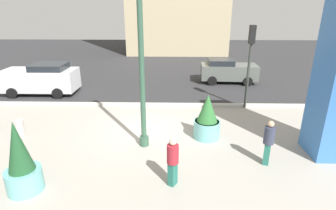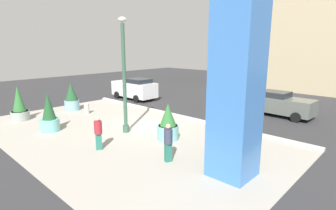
# 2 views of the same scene
# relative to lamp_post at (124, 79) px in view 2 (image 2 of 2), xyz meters

# --- Properties ---
(ground_plane) EXTENTS (60.00, 60.00, 0.00)m
(ground_plane) POSITION_rel_lamp_post_xyz_m (-0.05, 5.38, -3.04)
(ground_plane) COLOR #2D2D30
(plaza_pavement) EXTENTS (18.00, 10.00, 0.02)m
(plaza_pavement) POSITION_rel_lamp_post_xyz_m (-0.05, -0.62, -3.04)
(plaza_pavement) COLOR #9E998E
(plaza_pavement) RESTS_ON ground_plane
(curb_strip) EXTENTS (18.00, 0.24, 0.16)m
(curb_strip) POSITION_rel_lamp_post_xyz_m (-0.05, 4.50, -2.96)
(curb_strip) COLOR #B7B2A8
(curb_strip) RESTS_ON ground_plane
(lamp_post) EXTENTS (0.44, 0.44, 6.23)m
(lamp_post) POSITION_rel_lamp_post_xyz_m (0.00, 0.00, 0.00)
(lamp_post) COLOR #335642
(lamp_post) RESTS_ON ground_plane
(art_pillar_blue) EXTENTS (1.50, 1.50, 6.31)m
(art_pillar_blue) POSITION_rel_lamp_post_xyz_m (6.97, -0.44, 0.12)
(art_pillar_blue) COLOR #3870BC
(art_pillar_blue) RESTS_ON ground_plane
(potted_plant_near_left) EXTENTS (1.04, 1.04, 2.27)m
(potted_plant_near_left) POSITION_rel_lamp_post_xyz_m (-3.28, -2.85, -2.09)
(potted_plant_near_left) COLOR #6BB2B2
(potted_plant_near_left) RESTS_ON ground_plane
(potted_plant_by_pillar) EXTENTS (1.10, 1.10, 1.91)m
(potted_plant_by_pillar) POSITION_rel_lamp_post_xyz_m (2.55, 0.74, -2.20)
(potted_plant_by_pillar) COLOR #6BB2B2
(potted_plant_by_pillar) RESTS_ON ground_plane
(potted_plant_curbside) EXTENTS (1.14, 1.14, 2.26)m
(potted_plant_curbside) POSITION_rel_lamp_post_xyz_m (-7.05, -3.18, -2.10)
(potted_plant_curbside) COLOR gray
(potted_plant_curbside) RESTS_ON ground_plane
(potted_plant_mid_plaza) EXTENTS (1.08, 1.08, 2.09)m
(potted_plant_mid_plaza) POSITION_rel_lamp_post_xyz_m (-7.14, 0.48, -2.07)
(potted_plant_mid_plaza) COLOR #7AA8B7
(potted_plant_mid_plaza) RESTS_ON ground_plane
(concrete_bollard) EXTENTS (0.36, 0.36, 0.75)m
(concrete_bollard) POSITION_rel_lamp_post_xyz_m (-5.36, 0.66, -2.66)
(concrete_bollard) COLOR #B2ADA3
(concrete_bollard) RESTS_ON ground_plane
(traffic_light_corner) EXTENTS (0.28, 0.42, 4.36)m
(traffic_light_corner) POSITION_rel_lamp_post_xyz_m (5.06, 4.36, -0.08)
(traffic_light_corner) COLOR #333833
(traffic_light_corner) RESTS_ON ground_plane
(car_curb_east) EXTENTS (4.01, 2.07, 1.68)m
(car_curb_east) POSITION_rel_lamp_post_xyz_m (5.03, 9.56, -2.18)
(car_curb_east) COLOR #565B56
(car_curb_east) RESTS_ON ground_plane
(car_far_lane) EXTENTS (4.44, 2.07, 1.91)m
(car_far_lane) POSITION_rel_lamp_post_xyz_m (-7.12, 6.58, -2.06)
(car_far_lane) COLOR silver
(car_far_lane) RESTS_ON ground_plane
(pedestrian_crossing) EXTENTS (0.47, 0.47, 1.65)m
(pedestrian_crossing) POSITION_rel_lamp_post_xyz_m (4.43, -1.24, -2.12)
(pedestrian_crossing) COLOR #236656
(pedestrian_crossing) RESTS_ON ground_plane
(pedestrian_by_curb) EXTENTS (0.50, 0.50, 1.60)m
(pedestrian_by_curb) POSITION_rel_lamp_post_xyz_m (1.15, -2.49, -2.15)
(pedestrian_by_curb) COLOR #236656
(pedestrian_by_curb) RESTS_ON ground_plane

